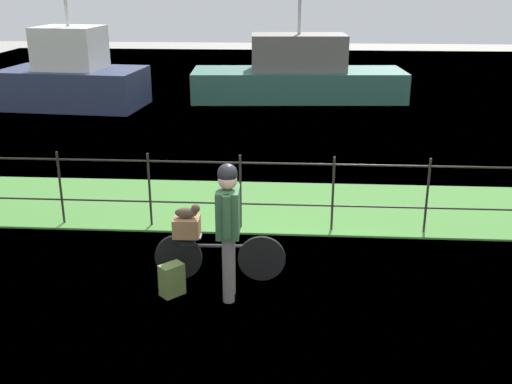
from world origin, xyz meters
The scene contains 11 objects.
ground_plane centered at (0.00, 0.00, 0.00)m, with size 60.00×60.00×0.00m, color gray.
grass_strip centered at (0.00, 3.03, 0.01)m, with size 27.00×2.40×0.03m, color #478438.
harbor_water centered at (0.00, 11.46, 0.00)m, with size 30.00×30.00×0.00m, color #426684.
iron_fence centered at (0.00, 2.05, 0.67)m, with size 18.04×0.04×1.18m.
bicycle_main centered at (-0.83, 0.38, 0.32)m, with size 1.66×0.17×0.60m.
wooden_crate centered at (-1.21, 0.37, 0.72)m, with size 0.32×0.28×0.24m, color olive.
terrier_dog centered at (-1.19, 0.37, 0.92)m, with size 0.32×0.15×0.18m.
cyclist_person centered at (-0.64, -0.06, 1.00)m, with size 0.27×0.54×1.68m.
backpack_on_paving centered at (-1.34, -0.05, 0.20)m, with size 0.28×0.18×0.40m, color olive.
moored_boat_near centered at (-6.44, 11.03, 0.85)m, with size 4.20×2.57×3.92m.
moored_boat_mid centered at (0.17, 12.64, 0.73)m, with size 6.69×2.57×3.60m.
Camera 1 is at (0.11, -6.54, 3.65)m, focal length 42.69 mm.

